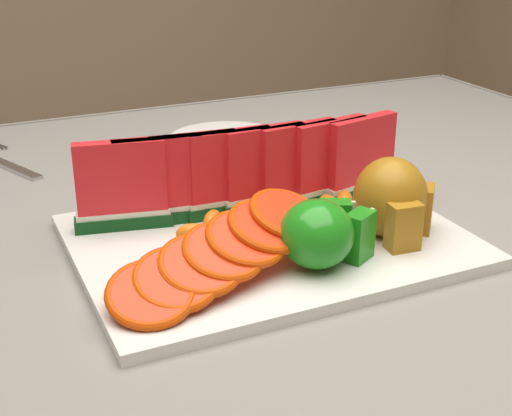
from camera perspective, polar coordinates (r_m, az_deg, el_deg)
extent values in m
cube|color=#53391F|center=(0.81, -5.94, -3.25)|extent=(1.40, 0.90, 0.03)
cube|color=#53391F|center=(1.57, 12.38, -5.37)|extent=(0.06, 0.06, 0.72)
cube|color=gray|center=(0.80, -6.00, -2.04)|extent=(1.52, 1.02, 0.01)
cube|color=gray|center=(1.30, -13.25, 2.95)|extent=(1.52, 0.01, 0.20)
cube|color=silver|center=(0.76, 0.99, -2.62)|extent=(0.40, 0.30, 0.01)
ellipsoid|color=#288B0D|center=(0.68, 4.87, -2.08)|extent=(0.08, 0.08, 0.07)
cube|color=#288B0D|center=(0.70, 8.24, -2.23)|extent=(0.04, 0.03, 0.05)
cube|color=beige|center=(0.71, 8.66, -2.14)|extent=(0.03, 0.02, 0.05)
cube|color=#288B0D|center=(0.73, 6.31, -1.27)|extent=(0.04, 0.03, 0.05)
cube|color=beige|center=(0.73, 6.71, -1.19)|extent=(0.03, 0.02, 0.05)
ellipsoid|color=#9F8706|center=(0.76, 10.68, 0.83)|extent=(0.10, 0.10, 0.09)
cube|color=#9F8706|center=(0.73, 11.72, -1.53)|extent=(0.03, 0.02, 0.05)
cube|color=#9F8706|center=(0.78, 13.12, -0.11)|extent=(0.04, 0.04, 0.05)
cylinder|color=silver|center=(1.09, -2.36, 5.39)|extent=(0.23, 0.23, 0.01)
cube|color=silver|center=(1.05, -19.49, 3.33)|extent=(0.08, 0.16, 0.00)
cube|color=silver|center=(1.14, -19.76, 4.71)|extent=(0.02, 0.04, 0.00)
cube|color=#0E3717|center=(0.78, -10.50, -1.09)|extent=(0.11, 0.04, 0.01)
cube|color=silver|center=(0.78, -10.55, -0.42)|extent=(0.10, 0.04, 0.01)
cube|color=#C3001F|center=(0.77, -10.77, 2.47)|extent=(0.10, 0.04, 0.08)
cube|color=#0E3717|center=(0.79, -7.62, -0.71)|extent=(0.11, 0.04, 0.01)
cube|color=silver|center=(0.79, -7.66, -0.05)|extent=(0.10, 0.03, 0.01)
cube|color=#C3001F|center=(0.77, -7.82, 2.82)|extent=(0.10, 0.03, 0.08)
cube|color=#0E3717|center=(0.80, -4.79, -0.34)|extent=(0.11, 0.03, 0.01)
cube|color=silver|center=(0.79, -4.82, 0.32)|extent=(0.10, 0.03, 0.01)
cube|color=#C3001F|center=(0.78, -4.92, 3.17)|extent=(0.10, 0.02, 0.08)
cube|color=#0E3717|center=(0.81, -2.03, 0.02)|extent=(0.11, 0.02, 0.01)
cube|color=silver|center=(0.80, -2.04, 0.67)|extent=(0.10, 0.02, 0.01)
cube|color=#C3001F|center=(0.79, -2.08, 3.50)|extent=(0.10, 0.02, 0.08)
cube|color=#0E3717|center=(0.82, 0.67, 0.37)|extent=(0.11, 0.02, 0.01)
cube|color=silver|center=(0.81, 0.67, 1.02)|extent=(0.10, 0.02, 0.01)
cube|color=#C3001F|center=(0.80, 0.69, 3.81)|extent=(0.10, 0.02, 0.08)
cube|color=#0E3717|center=(0.83, 3.29, 0.71)|extent=(0.11, 0.03, 0.01)
cube|color=silver|center=(0.83, 3.30, 1.35)|extent=(0.10, 0.03, 0.01)
cube|color=#C3001F|center=(0.81, 3.37, 4.10)|extent=(0.10, 0.02, 0.08)
cube|color=#0E3717|center=(0.85, 5.82, 1.04)|extent=(0.11, 0.04, 0.01)
cube|color=silver|center=(0.84, 5.85, 1.67)|extent=(0.10, 0.03, 0.01)
cube|color=#C3001F|center=(0.83, 5.96, 4.37)|extent=(0.10, 0.03, 0.08)
cube|color=#0E3717|center=(0.86, 8.26, 1.35)|extent=(0.11, 0.04, 0.01)
cube|color=silver|center=(0.86, 8.30, 1.97)|extent=(0.10, 0.04, 0.01)
cube|color=#C3001F|center=(0.85, 8.46, 4.63)|extent=(0.10, 0.04, 0.08)
cylinder|color=#D95100|center=(0.62, -8.43, -6.79)|extent=(0.08, 0.08, 0.03)
torus|color=#D34800|center=(0.62, -8.43, -6.79)|extent=(0.09, 0.09, 0.04)
cylinder|color=#D95100|center=(0.63, -6.41, -5.65)|extent=(0.08, 0.07, 0.03)
torus|color=#D34800|center=(0.63, -6.41, -5.65)|extent=(0.09, 0.08, 0.04)
cylinder|color=#D95100|center=(0.64, -4.46, -4.54)|extent=(0.07, 0.07, 0.03)
torus|color=#D34800|center=(0.64, -4.46, -4.54)|extent=(0.08, 0.08, 0.04)
cylinder|color=#D95100|center=(0.66, -2.60, -3.47)|extent=(0.08, 0.08, 0.03)
torus|color=#D34800|center=(0.66, -2.60, -3.47)|extent=(0.09, 0.09, 0.04)
cylinder|color=#D95100|center=(0.67, -0.81, -2.43)|extent=(0.09, 0.09, 0.03)
torus|color=#D34800|center=(0.67, -0.81, -2.43)|extent=(0.10, 0.10, 0.04)
cylinder|color=#D95100|center=(0.69, 0.90, -1.44)|extent=(0.09, 0.09, 0.03)
torus|color=#D34800|center=(0.69, 0.90, -1.44)|extent=(0.10, 0.10, 0.04)
cylinder|color=#D95100|center=(0.70, 2.54, -0.49)|extent=(0.10, 0.09, 0.03)
torus|color=#D34800|center=(0.70, 2.54, -0.49)|extent=(0.11, 0.11, 0.04)
cylinder|color=#D95100|center=(0.82, -10.55, 0.63)|extent=(0.07, 0.07, 0.03)
torus|color=#D34800|center=(0.82, -10.55, 0.63)|extent=(0.08, 0.08, 0.03)
cylinder|color=#D95100|center=(0.83, -7.39, 1.35)|extent=(0.07, 0.07, 0.03)
torus|color=#D34800|center=(0.83, -7.39, 1.35)|extent=(0.08, 0.08, 0.03)
cylinder|color=#D95100|center=(0.85, -4.31, 2.05)|extent=(0.08, 0.08, 0.03)
torus|color=#D34800|center=(0.85, -4.31, 2.05)|extent=(0.09, 0.09, 0.03)
cylinder|color=#D95100|center=(0.86, -1.33, 2.72)|extent=(0.08, 0.08, 0.03)
torus|color=#D34800|center=(0.86, -1.33, 2.72)|extent=(0.09, 0.09, 0.03)
cylinder|color=#D95100|center=(0.88, 1.53, 3.35)|extent=(0.09, 0.09, 0.03)
torus|color=#D34800|center=(0.88, 1.53, 3.35)|extent=(0.10, 0.10, 0.03)
cylinder|color=#D95100|center=(0.90, 4.28, 3.96)|extent=(0.09, 0.09, 0.03)
torus|color=#D34800|center=(0.90, 4.28, 3.96)|extent=(0.10, 0.10, 0.03)
cylinder|color=#D95100|center=(0.92, 6.91, 4.52)|extent=(0.09, 0.09, 0.03)
torus|color=#D34800|center=(0.92, 6.91, 4.52)|extent=(0.10, 0.10, 0.03)
ellipsoid|color=orange|center=(0.73, -5.06, -2.08)|extent=(0.04, 0.03, 0.02)
ellipsoid|color=orange|center=(0.76, -3.50, -1.05)|extent=(0.04, 0.04, 0.02)
ellipsoid|color=orange|center=(0.74, -1.73, -1.66)|extent=(0.03, 0.04, 0.02)
ellipsoid|color=orange|center=(0.76, -0.75, -1.19)|extent=(0.04, 0.03, 0.02)
ellipsoid|color=orange|center=(0.78, 0.52, -0.43)|extent=(0.04, 0.04, 0.02)
ellipsoid|color=orange|center=(0.78, 2.97, -0.49)|extent=(0.04, 0.04, 0.02)
ellipsoid|color=orange|center=(0.78, 3.87, -0.39)|extent=(0.03, 0.04, 0.02)
ellipsoid|color=orange|center=(0.81, 5.82, 0.26)|extent=(0.02, 0.04, 0.02)
ellipsoid|color=orange|center=(0.82, 7.08, 0.55)|extent=(0.04, 0.04, 0.02)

